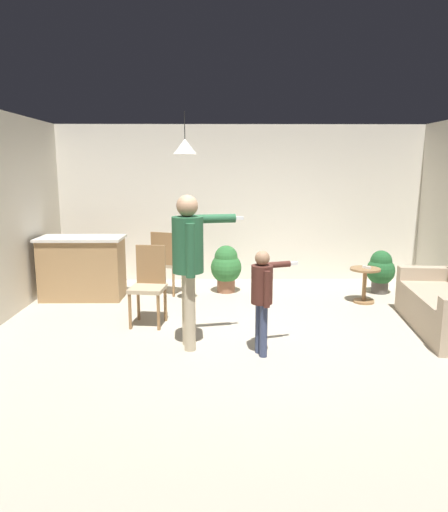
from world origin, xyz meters
The scene contains 12 objects.
ground centered at (0.00, 0.00, 0.00)m, with size 7.68×7.68×0.00m, color #B2A893.
wall_back centered at (0.00, 3.20, 1.35)m, with size 6.40×0.10×2.70m, color silver.
kitchen_counter centered at (-2.45, 1.94, 0.48)m, with size 1.26×0.66×0.95m.
side_table_by_couch centered at (1.78, 1.65, 0.33)m, with size 0.44×0.44×0.52m.
person_adult centered at (-0.69, -0.11, 1.05)m, with size 0.79×0.60×1.69m.
person_child centered at (0.09, -0.33, 0.70)m, with size 0.53×0.45×1.13m.
dining_chair_by_counter centered at (-1.20, 2.17, 0.55)m, with size 0.55×0.55×1.00m.
dining_chair_near_wall centered at (-1.26, 0.73, 0.55)m, with size 0.47×0.47×1.00m.
potted_plant_corner centered at (2.20, 2.20, 0.38)m, with size 0.45×0.45×0.69m.
potted_plant_by_wall centered at (-0.26, 2.29, 0.42)m, with size 0.49×0.49×0.76m.
spare_remote_on_table centered at (1.79, 1.63, 0.54)m, with size 0.04×0.13×0.04m, color white.
ceiling_light_pendant centered at (-0.82, 1.28, 2.25)m, with size 0.32×0.32×0.55m.
Camera 1 is at (-0.37, -5.15, 1.97)m, focal length 33.35 mm.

